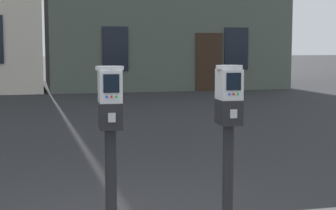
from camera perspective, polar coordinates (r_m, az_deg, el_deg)
name	(u,v)px	position (r m, az deg, el deg)	size (l,w,h in m)	color
parking_meter_near_kerb	(110,121)	(4.21, -6.07, -1.66)	(0.22, 0.26, 1.35)	black
parking_meter_twin_adjacent	(229,117)	(4.44, 6.38, -1.26)	(0.22, 0.26, 1.35)	black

